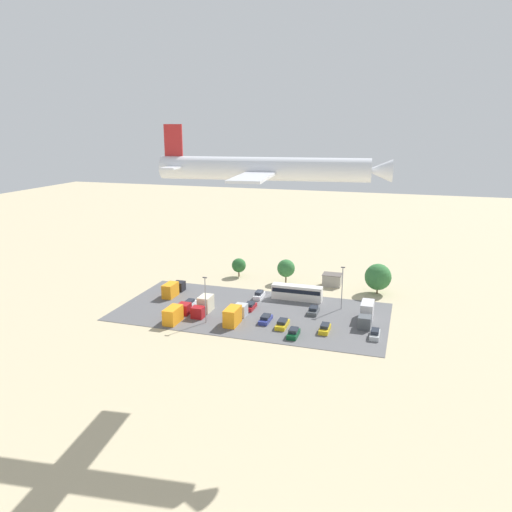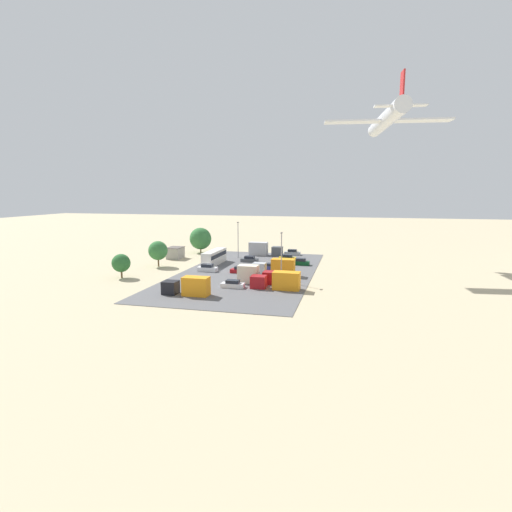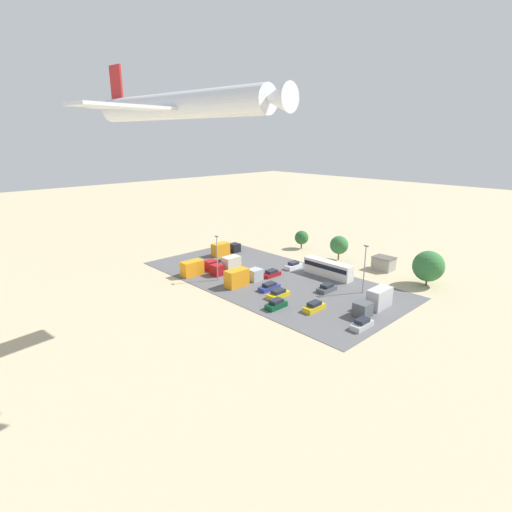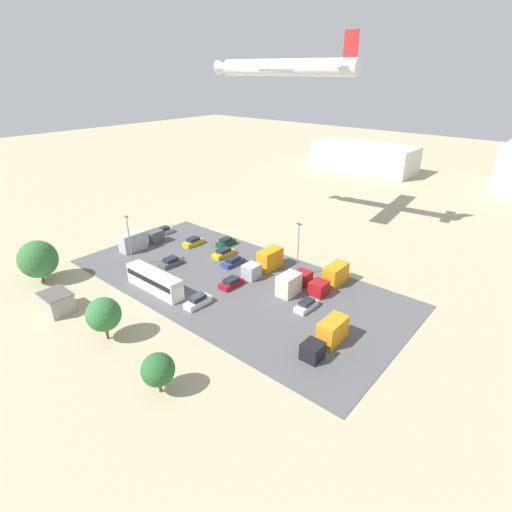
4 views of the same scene
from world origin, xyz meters
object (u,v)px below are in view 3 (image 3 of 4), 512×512
object	(u,v)px
parked_car_3	(276,304)
parked_car_7	(269,287)
parked_car_1	(294,266)
parked_truck_4	(375,301)
bus	(328,268)
parked_car_5	(314,307)
parked_car_2	(327,288)
parked_car_4	(271,274)
parked_car_0	(278,294)
parked_truck_3	(198,267)
parked_car_8	(362,324)
airplane	(182,106)
parked_truck_0	(227,266)
parked_truck_2	(242,277)
parked_truck_1	(225,249)
parked_car_6	(225,262)
shed_building	(384,263)

from	to	relation	value
parked_car_3	parked_car_7	xyz separation A→B (m)	(7.10, -5.46, -0.09)
parked_car_1	parked_truck_4	bearing A→B (deg)	-15.86
bus	parked_car_5	bearing A→B (deg)	29.56
parked_car_2	parked_car_4	world-z (taller)	parked_car_2
bus	parked_car_0	distance (m)	16.59
parked_car_0	parked_truck_3	xyz separation A→B (m)	(21.64, 3.07, 0.86)
parked_car_8	airplane	distance (m)	41.63
parked_car_8	airplane	world-z (taller)	airplane
parked_car_7	parked_truck_0	world-z (taller)	parked_truck_0
parked_car_7	parked_truck_4	world-z (taller)	parked_truck_4
parked_truck_3	parked_truck_4	bearing A→B (deg)	16.57
parked_car_7	parked_truck_2	size ratio (longest dim) A/B	0.52
parked_car_1	parked_car_3	size ratio (longest dim) A/B	1.06
parked_car_4	parked_car_3	bearing A→B (deg)	137.18
parked_truck_3	airplane	xyz separation A→B (m)	(-25.17, 18.80, 31.31)
bus	parked_car_0	size ratio (longest dim) A/B	2.48
parked_car_0	parked_truck_0	distance (m)	18.08
parked_car_7	parked_truck_4	xyz separation A→B (m)	(-19.48, -6.45, 1.05)
parked_truck_1	parked_truck_4	distance (m)	45.04
bus	parked_car_4	world-z (taller)	bus
parked_car_3	parked_car_5	size ratio (longest dim) A/B	0.95
parked_car_6	parked_truck_0	size ratio (longest dim) A/B	0.60
bus	airplane	size ratio (longest dim) A/B	0.36
parked_car_3	airplane	xyz separation A→B (m)	(-0.35, 17.96, 32.11)
parked_truck_3	parked_car_7	bearing A→B (deg)	14.61
shed_building	parked_car_1	bearing A→B (deg)	44.61
parked_car_1	parked_truck_0	world-z (taller)	parked_truck_0
shed_building	parked_car_2	bearing A→B (deg)	88.09
shed_building	parked_truck_0	world-z (taller)	parked_truck_0
parked_car_6	parked_car_8	size ratio (longest dim) A/B	0.98
parked_truck_0	parked_truck_3	bearing A→B (deg)	55.50
parked_car_3	parked_truck_3	size ratio (longest dim) A/B	0.46
parked_truck_1	parked_truck_2	bearing A→B (deg)	-30.17
parked_car_6	parked_truck_1	distance (m)	8.97
parked_car_7	shed_building	bearing A→B (deg)	-107.98
parked_car_6	parked_truck_4	size ratio (longest dim) A/B	0.46
shed_building	parked_car_7	world-z (taller)	shed_building
parked_car_1	parked_truck_2	distance (m)	15.56
parked_car_1	parked_truck_2	size ratio (longest dim) A/B	0.49
parked_truck_0	parked_truck_1	world-z (taller)	parked_truck_0
parked_car_6	parked_truck_0	bearing A→B (deg)	147.62
parked_car_8	parked_car_3	bearing A→B (deg)	16.18
bus	parked_truck_2	distance (m)	19.19
bus	parked_car_5	xyz separation A→B (m)	(-9.27, 16.34, -1.18)
parked_truck_4	parked_car_5	bearing A→B (deg)	47.63
parked_truck_1	parked_truck_4	xyz separation A→B (m)	(-44.95, 2.94, 0.17)
parked_car_3	airplane	bearing A→B (deg)	-88.90
shed_building	parked_truck_2	world-z (taller)	parked_truck_2
parked_car_1	parked_car_7	distance (m)	14.64
parked_truck_2	parked_truck_4	world-z (taller)	parked_truck_4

